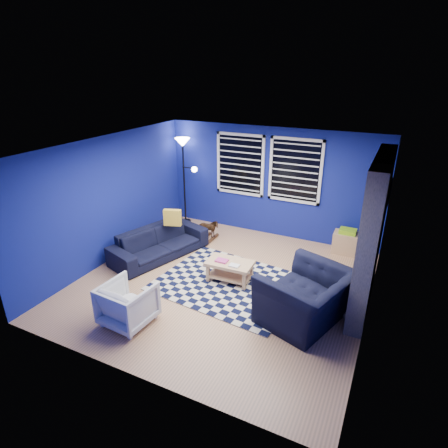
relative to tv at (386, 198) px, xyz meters
name	(u,v)px	position (x,y,z in m)	size (l,w,h in m)	color
floor	(223,283)	(-2.45, -2.00, -1.40)	(5.00, 5.00, 0.00)	tan
ceiling	(222,148)	(-2.45, -2.00, 1.10)	(5.00, 5.00, 0.00)	white
wall_back	(271,183)	(-2.45, 0.50, -0.15)	(5.00, 5.00, 0.00)	navy
wall_left	(109,200)	(-4.95, -2.00, -0.15)	(5.00, 5.00, 0.00)	navy
wall_right	(378,249)	(0.05, -2.00, -0.15)	(5.00, 5.00, 0.00)	navy
fireplace	(371,238)	(-0.09, -1.50, -0.20)	(0.65, 2.00, 2.50)	gray
window_left	(240,165)	(-3.20, 0.46, 0.20)	(1.17, 0.06, 1.42)	black
window_right	(295,171)	(-1.90, 0.46, 0.20)	(1.17, 0.06, 1.42)	black
tv	(386,198)	(0.00, 0.00, 0.00)	(0.07, 1.00, 0.58)	black
rug	(229,283)	(-2.33, -1.96, -1.39)	(2.50, 2.00, 0.02)	black
sofa	(159,243)	(-4.11, -1.60, -1.10)	(0.81, 2.08, 0.61)	black
armchair_big	(305,297)	(-0.83, -2.42, -0.98)	(1.14, 1.30, 0.85)	black
armchair_bent	(128,304)	(-3.26, -3.64, -1.06)	(0.72, 0.74, 0.67)	gray
rocking_horse	(207,229)	(-3.57, -0.49, -1.11)	(0.52, 0.23, 0.43)	#442416
coffee_table	(230,267)	(-2.37, -1.87, -1.11)	(0.86, 0.52, 0.42)	tan
cabinet	(346,242)	(-0.62, 0.25, -1.16)	(0.56, 0.38, 0.54)	tan
floor_lamp	(184,154)	(-4.57, 0.25, 0.35)	(0.58, 0.36, 2.13)	black
throw_pillow	(172,218)	(-3.96, -1.28, -0.62)	(0.36, 0.11, 0.35)	gold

